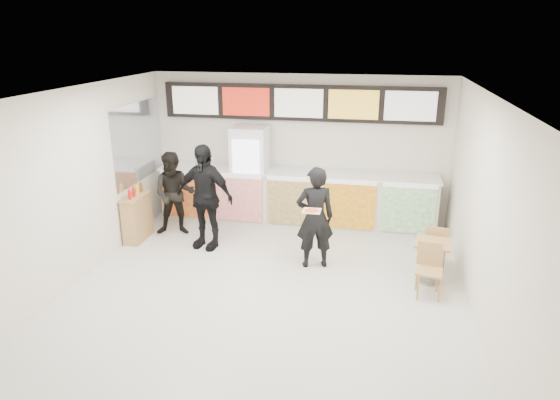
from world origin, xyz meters
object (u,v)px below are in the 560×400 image
(service_counter, at_px, (295,199))
(customer_mid, at_px, (204,197))
(condiment_ledge, at_px, (137,217))
(customer_main, at_px, (315,218))
(cafe_table, at_px, (432,254))
(customer_left, at_px, (175,194))
(drinks_fridge, at_px, (250,176))

(service_counter, height_order, customer_mid, customer_mid)
(customer_mid, bearing_deg, condiment_ledge, -169.94)
(condiment_ledge, bearing_deg, customer_main, -8.17)
(customer_mid, bearing_deg, cafe_table, 3.83)
(customer_left, height_order, condiment_ledge, customer_left)
(customer_main, bearing_deg, service_counter, -88.07)
(cafe_table, bearing_deg, drinks_fridge, 159.18)
(service_counter, bearing_deg, customer_left, -158.19)
(customer_mid, height_order, condiment_ledge, customer_mid)
(service_counter, height_order, drinks_fridge, drinks_fridge)
(customer_main, relative_size, customer_left, 1.06)
(customer_left, distance_m, customer_mid, 0.92)
(customer_main, bearing_deg, drinks_fridge, -66.36)
(customer_main, relative_size, cafe_table, 1.22)
(drinks_fridge, bearing_deg, cafe_table, -30.26)
(service_counter, xyz_separation_m, drinks_fridge, (-0.93, 0.02, 0.43))
(customer_main, height_order, customer_left, customer_main)
(service_counter, xyz_separation_m, customer_mid, (-1.44, -1.36, 0.39))
(service_counter, xyz_separation_m, customer_main, (0.62, -1.78, 0.30))
(service_counter, height_order, cafe_table, service_counter)
(drinks_fridge, relative_size, cafe_table, 1.41)
(customer_left, distance_m, cafe_table, 4.85)
(drinks_fridge, distance_m, customer_mid, 1.46)
(service_counter, distance_m, customer_left, 2.40)
(customer_main, distance_m, cafe_table, 1.94)
(customer_left, bearing_deg, customer_main, -30.73)
(service_counter, relative_size, customer_main, 3.20)
(customer_main, bearing_deg, customer_left, -34.72)
(drinks_fridge, xyz_separation_m, condiment_ledge, (-1.89, -1.31, -0.56))
(customer_mid, xyz_separation_m, cafe_table, (3.94, -0.63, -0.49))
(customer_left, bearing_deg, condiment_ledge, -159.50)
(service_counter, bearing_deg, drinks_fridge, 179.01)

